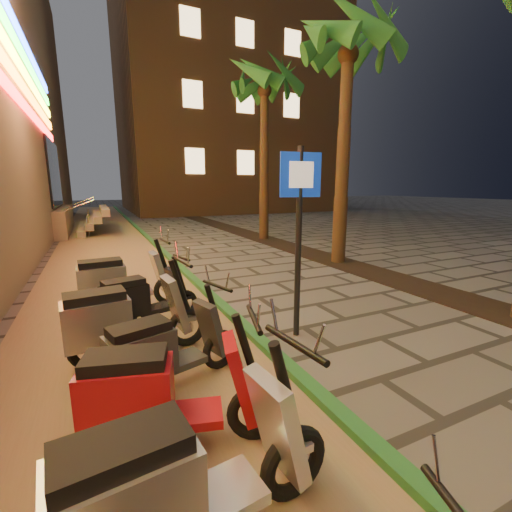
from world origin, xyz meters
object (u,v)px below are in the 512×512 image
pedestrian_sign (299,217)px  scooter_6 (161,396)px  scooter_10 (119,282)px  scooter_7 (163,351)px  scooter_9 (141,300)px  scooter_5 (177,485)px  scooter_8 (121,321)px

pedestrian_sign → scooter_6: size_ratio=1.63×
pedestrian_sign → scooter_10: bearing=144.9°
scooter_7 → scooter_9: (-0.00, 1.88, -0.00)m
scooter_7 → pedestrian_sign: bearing=0.5°
scooter_5 → scooter_9: bearing=79.8°
scooter_9 → scooter_10: bearing=91.0°
scooter_9 → scooter_5: bearing=-107.5°
scooter_8 → scooter_10: 1.92m
pedestrian_sign → scooter_7: pedestrian_sign is taller
scooter_6 → scooter_8: 1.79m
scooter_8 → scooter_9: (0.35, 0.98, -0.07)m
pedestrian_sign → scooter_5: size_ratio=1.54×
scooter_8 → scooter_10: scooter_10 is taller
scooter_6 → pedestrian_sign: bearing=49.1°
scooter_7 → scooter_10: (-0.25, 2.82, 0.07)m
scooter_7 → scooter_10: scooter_10 is taller
scooter_8 → scooter_10: size_ratio=1.00×
scooter_7 → scooter_9: size_ratio=1.00×
pedestrian_sign → scooter_10: (-2.36, 2.18, -1.24)m
scooter_5 → scooter_7: (0.25, 1.84, -0.06)m
pedestrian_sign → scooter_9: bearing=157.1°
pedestrian_sign → scooter_10: 3.45m
scooter_10 → scooter_7: bearing=-88.9°
scooter_6 → scooter_7: scooter_6 is taller
pedestrian_sign → scooter_7: size_ratio=1.76×
scooter_6 → scooter_7: (0.17, 0.88, -0.04)m
pedestrian_sign → scooter_7: 2.57m
scooter_6 → scooter_8: size_ratio=0.93×
pedestrian_sign → scooter_5: bearing=-126.0°
scooter_5 → scooter_6: (0.07, 0.96, -0.03)m
scooter_8 → scooter_9: size_ratio=1.16×
pedestrian_sign → scooter_8: (-2.46, 0.26, -1.25)m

